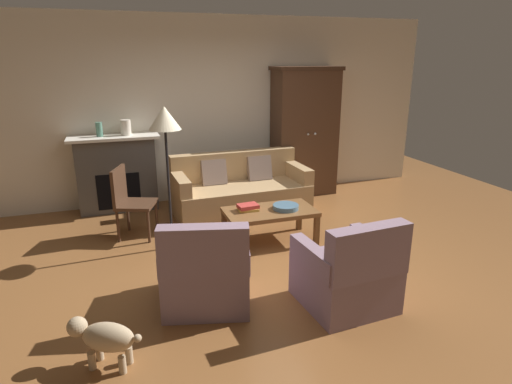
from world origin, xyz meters
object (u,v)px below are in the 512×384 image
(fruit_bowl, at_px, (286,207))
(armchair_near_right, at_px, (348,275))
(fireplace, at_px, (117,173))
(armchair_near_left, at_px, (206,273))
(armoire, at_px, (304,132))
(floor_lamp, at_px, (165,127))
(book_stack, at_px, (248,207))
(mantel_vase_cream, at_px, (126,128))
(couch, at_px, (240,192))
(mantel_vase_jade, at_px, (99,129))
(coffee_table, at_px, (270,214))
(side_chair_wooden, at_px, (129,198))
(dog, at_px, (104,337))

(fruit_bowl, height_order, armchair_near_right, armchair_near_right)
(fireplace, distance_m, armchair_near_left, 3.05)
(fireplace, distance_m, armoire, 2.99)
(armoire, height_order, armchair_near_left, armoire)
(armoire, distance_m, floor_lamp, 2.88)
(fruit_bowl, xyz_separation_m, floor_lamp, (-1.36, 0.24, 1.01))
(book_stack, relative_size, floor_lamp, 0.15)
(armoire, distance_m, mantel_vase_cream, 2.78)
(couch, relative_size, armchair_near_right, 2.21)
(armchair_near_right, distance_m, floor_lamp, 2.51)
(fireplace, height_order, book_stack, fireplace)
(book_stack, xyz_separation_m, mantel_vase_cream, (-1.28, 1.74, 0.77))
(mantel_vase_cream, height_order, armchair_near_left, mantel_vase_cream)
(floor_lamp, bearing_deg, mantel_vase_cream, 102.87)
(armoire, height_order, book_stack, armoire)
(fireplace, relative_size, couch, 0.65)
(book_stack, relative_size, armchair_near_right, 0.29)
(couch, bearing_deg, floor_lamp, -140.99)
(fireplace, distance_m, mantel_vase_jade, 0.68)
(fireplace, distance_m, armchair_near_right, 3.90)
(fireplace, xyz_separation_m, coffee_table, (1.71, -1.82, -0.20))
(book_stack, bearing_deg, coffee_table, -15.01)
(side_chair_wooden, bearing_deg, fireplace, 95.46)
(fruit_bowl, bearing_deg, mantel_vase_cream, 133.28)
(couch, height_order, armchair_near_left, armchair_near_left)
(armoire, bearing_deg, armchair_near_right, -107.75)
(side_chair_wooden, bearing_deg, mantel_vase_jade, 104.86)
(armchair_near_left, height_order, armchair_near_right, same)
(fruit_bowl, relative_size, armchair_near_left, 0.34)
(armoire, height_order, couch, armoire)
(mantel_vase_jade, bearing_deg, armchair_near_left, -73.91)
(armchair_near_left, bearing_deg, fireplace, 102.73)
(fireplace, height_order, fruit_bowl, fireplace)
(mantel_vase_cream, distance_m, armchair_near_right, 3.90)
(couch, distance_m, floor_lamp, 1.85)
(book_stack, bearing_deg, fruit_bowl, -12.47)
(fireplace, height_order, armchair_near_left, fireplace)
(floor_lamp, bearing_deg, armchair_near_right, -53.14)
(couch, distance_m, book_stack, 1.09)
(armchair_near_left, bearing_deg, coffee_table, 47.49)
(fruit_bowl, distance_m, floor_lamp, 1.72)
(mantel_vase_jade, bearing_deg, mantel_vase_cream, 0.00)
(armchair_near_right, distance_m, side_chair_wooden, 2.93)
(armchair_near_right, bearing_deg, coffee_table, 96.26)
(book_stack, bearing_deg, mantel_vase_jade, 133.31)
(armchair_near_right, xyz_separation_m, dog, (-2.11, -0.16, -0.07))
(couch, distance_m, armchair_near_right, 2.71)
(couch, bearing_deg, side_chair_wooden, -165.91)
(armoire, bearing_deg, armchair_near_left, -128.34)
(couch, bearing_deg, coffee_table, -87.95)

